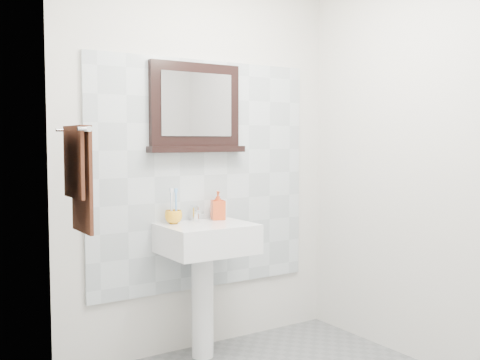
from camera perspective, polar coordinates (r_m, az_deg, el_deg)
name	(u,v)px	position (r m, az deg, el deg)	size (l,w,h in m)	color
back_wall	(203,160)	(3.72, -3.83, 2.06)	(2.00, 0.01, 2.50)	silver
left_wall	(118,172)	(2.29, -12.27, 0.82)	(0.01, 2.20, 2.50)	silver
right_wall	(440,162)	(3.54, 19.67, 1.75)	(0.01, 2.20, 2.50)	silver
splashback	(203,175)	(3.71, -3.73, 0.52)	(1.60, 0.02, 1.50)	silver
pedestal_sink	(206,253)	(3.53, -3.49, -7.41)	(0.55, 0.44, 0.96)	white
toothbrush_cup	(174,217)	(3.52, -6.77, -3.75)	(0.11, 0.11, 0.08)	#F5A51C
toothbrushes	(174,204)	(3.51, -6.75, -2.44)	(0.05, 0.04, 0.21)	white
soap_dispenser	(218,205)	(3.67, -2.25, -2.59)	(0.08, 0.09, 0.19)	red
framed_mirror	(195,110)	(3.65, -4.57, 7.10)	(0.67, 0.11, 0.57)	black
towel_bar	(76,130)	(2.99, -16.29, 4.94)	(0.07, 0.40, 0.03)	silver
hand_towel	(79,171)	(2.99, -16.08, 0.92)	(0.06, 0.30, 0.55)	#32180E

